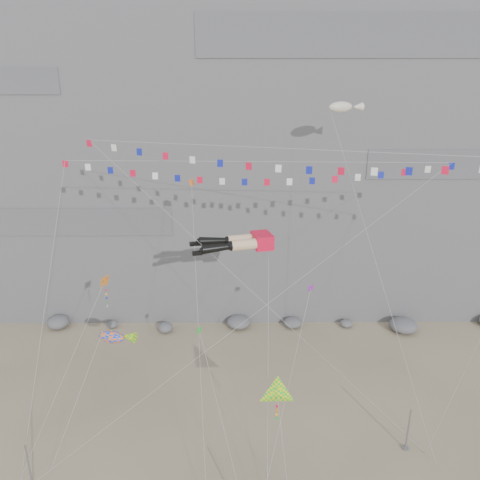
{
  "coord_description": "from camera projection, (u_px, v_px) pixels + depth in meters",
  "views": [
    {
      "loc": [
        -0.17,
        -28.9,
        26.45
      ],
      "look_at": [
        0.1,
        9.0,
        13.11
      ],
      "focal_mm": 35.0,
      "sensor_mm": 36.0,
      "label": 1
    }
  ],
  "objects": [
    {
      "name": "delta_kite",
      "position": [
        277.0,
        394.0,
        30.65
      ],
      "size": [
        2.68,
        3.97,
        8.5
      ],
      "color": "yellow",
      "rests_on": "ground"
    },
    {
      "name": "anchor_pole_left",
      "position": [
        29.0,
        468.0,
        30.97
      ],
      "size": [
        0.12,
        0.12,
        3.8
      ],
      "primitive_type": "cylinder",
      "color": "gray",
      "rests_on": "ground"
    },
    {
      "name": "fish_windsock",
      "position": [
        112.0,
        337.0,
        35.49
      ],
      "size": [
        5.5,
        6.55,
        10.16
      ],
      "color": "orange",
      "rests_on": "ground"
    },
    {
      "name": "cliff",
      "position": [
        238.0,
        88.0,
        57.93
      ],
      "size": [
        80.0,
        28.0,
        50.0
      ],
      "primitive_type": "cube",
      "color": "slate",
      "rests_on": "ground"
    },
    {
      "name": "flag_banner_upper",
      "position": [
        256.0,
        162.0,
        37.42
      ],
      "size": [
        31.73,
        14.25,
        28.96
      ],
      "color": "red",
      "rests_on": "ground"
    },
    {
      "name": "small_kite_b",
      "position": [
        310.0,
        291.0,
        36.75
      ],
      "size": [
        4.67,
        10.26,
        14.88
      ],
      "color": "purple",
      "rests_on": "ground"
    },
    {
      "name": "ground",
      "position": [
        240.0,
        439.0,
        36.04
      ],
      "size": [
        120.0,
        120.0,
        0.0
      ],
      "primitive_type": "plane",
      "color": "#9E896D",
      "rests_on": "ground"
    },
    {
      "name": "legs_kite",
      "position": [
        240.0,
        243.0,
        37.42
      ],
      "size": [
        6.79,
        16.4,
        20.51
      ],
      "rotation": [
        0.0,
        0.0,
        0.26
      ],
      "color": "red",
      "rests_on": "ground"
    },
    {
      "name": "anchor_pole_right",
      "position": [
        408.0,
        430.0,
        34.47
      ],
      "size": [
        0.12,
        0.12,
        3.6
      ],
      "primitive_type": "cylinder",
      "color": "gray",
      "rests_on": "ground"
    },
    {
      "name": "small_kite_a",
      "position": [
        192.0,
        188.0,
        38.97
      ],
      "size": [
        2.53,
        17.14,
        24.44
      ],
      "color": "#FF6315",
      "rests_on": "ground"
    },
    {
      "name": "talus_boulders",
      "position": [
        239.0,
        322.0,
        51.88
      ],
      "size": [
        60.0,
        3.0,
        1.2
      ],
      "primitive_type": null,
      "color": "slate",
      "rests_on": "ground"
    },
    {
      "name": "small_kite_c",
      "position": [
        200.0,
        334.0,
        33.46
      ],
      "size": [
        3.69,
        7.47,
        11.88
      ],
      "color": "green",
      "rests_on": "ground"
    },
    {
      "name": "flag_banner_lower",
      "position": [
        295.0,
        149.0,
        33.25
      ],
      "size": [
        32.23,
        11.25,
        24.46
      ],
      "color": "red",
      "rests_on": "ground"
    },
    {
      "name": "blimp_windsock",
      "position": [
        341.0,
        108.0,
        39.93
      ],
      "size": [
        7.32,
        16.42,
        28.82
      ],
      "color": "beige",
      "rests_on": "ground"
    },
    {
      "name": "harlequin_kite",
      "position": [
        104.0,
        282.0,
        34.04
      ],
      "size": [
        6.34,
        6.64,
        14.61
      ],
      "color": "red",
      "rests_on": "ground"
    }
  ]
}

